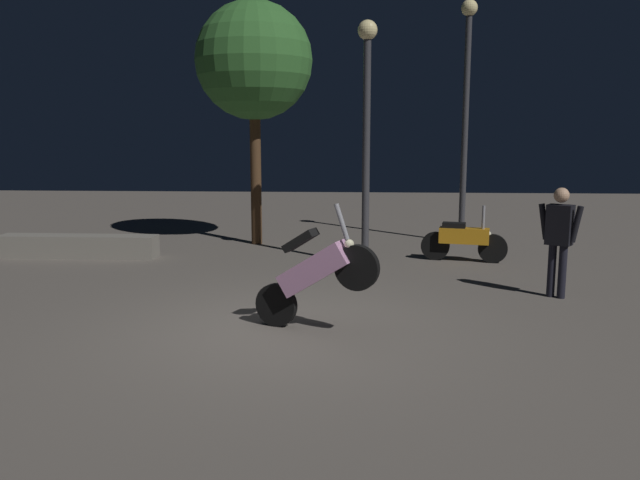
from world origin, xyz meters
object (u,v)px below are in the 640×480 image
object	(u,v)px
motorcycle_pink_foreground	(315,273)
motorcycle_orange_parked_left	(464,239)
streetlamp_far	(367,110)
person_rider_beside	(559,233)
streetlamp_near	(466,93)

from	to	relation	value
motorcycle_pink_foreground	motorcycle_orange_parked_left	bearing A→B (deg)	81.32
streetlamp_far	motorcycle_orange_parked_left	bearing A→B (deg)	13.55
motorcycle_orange_parked_left	streetlamp_far	world-z (taller)	streetlamp_far
person_rider_beside	streetlamp_near	distance (m)	5.59
person_rider_beside	streetlamp_far	xyz separation A→B (m)	(-2.88, 2.30, 1.90)
motorcycle_orange_parked_left	streetlamp_near	size ratio (longest dim) A/B	0.31
motorcycle_orange_parked_left	streetlamp_far	distance (m)	3.16
motorcycle_pink_foreground	streetlamp_far	xyz separation A→B (m)	(0.67, 4.20, 2.15)
streetlamp_near	streetlamp_far	size ratio (longest dim) A/B	1.19
streetlamp_far	person_rider_beside	bearing A→B (deg)	-38.60
motorcycle_pink_foreground	streetlamp_near	bearing A→B (deg)	87.58
streetlamp_near	streetlamp_far	distance (m)	3.56
streetlamp_near	motorcycle_pink_foreground	bearing A→B (deg)	-112.83
streetlamp_near	motorcycle_orange_parked_left	bearing A→B (deg)	-97.99
motorcycle_pink_foreground	streetlamp_far	bearing A→B (deg)	101.34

